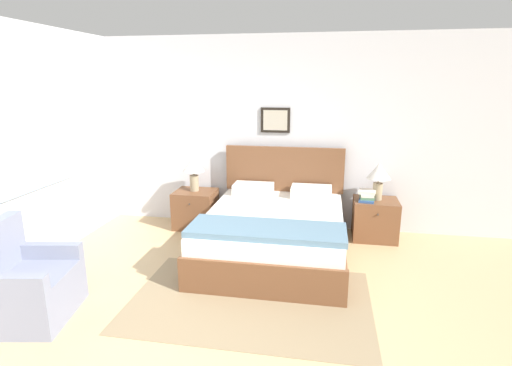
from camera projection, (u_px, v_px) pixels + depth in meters
wall_back at (268, 134)px, 5.47m from camera, size 7.02×0.09×2.60m
wall_left at (31, 148)px, 4.30m from camera, size 0.08×5.61×2.60m
area_rug_main at (250, 300)px, 3.75m from camera, size 2.23×1.48×0.01m
bed at (275, 231)px, 4.66m from camera, size 1.61×2.00×1.14m
armchair at (26, 286)px, 3.43m from camera, size 0.77×0.83×0.86m
nightstand_near_window at (196, 209)px, 5.59m from camera, size 0.56×0.50×0.52m
nightstand_by_door at (375, 219)px, 5.18m from camera, size 0.56×0.50×0.52m
table_lamp_near_window at (194, 167)px, 5.47m from camera, size 0.30×0.30×0.48m
table_lamp_by_door at (379, 174)px, 5.05m from camera, size 0.30×0.30×0.48m
book_thick_bottom at (367, 199)px, 5.08m from camera, size 0.22×0.30×0.03m
book_hardcover_middle at (367, 197)px, 5.08m from camera, size 0.17×0.23×0.04m
book_novel_upper at (367, 194)px, 5.07m from camera, size 0.16×0.23×0.03m
book_slim_near_top at (367, 192)px, 5.06m from camera, size 0.24×0.24×0.04m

